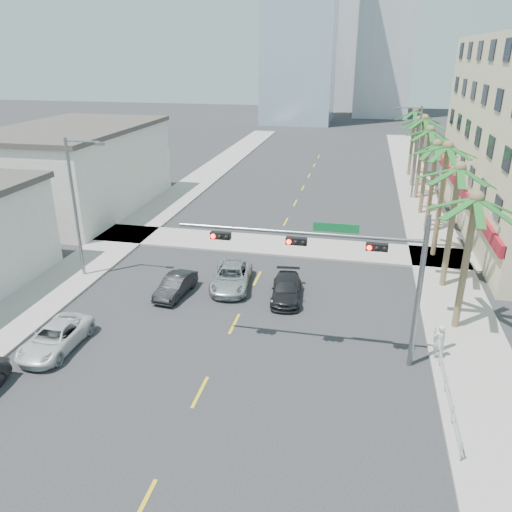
{
  "coord_description": "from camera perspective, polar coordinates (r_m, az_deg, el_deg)",
  "views": [
    {
      "loc": [
        6.08,
        -12.86,
        13.63
      ],
      "look_at": [
        0.9,
        11.39,
        3.5
      ],
      "focal_mm": 35.0,
      "sensor_mm": 36.0,
      "label": 1
    }
  ],
  "objects": [
    {
      "name": "palm_tree_4",
      "position": [
        46.41,
        19.31,
        13.34
      ],
      "size": [
        4.8,
        4.8,
        8.16
      ],
      "color": "brown",
      "rests_on": "ground"
    },
    {
      "name": "streetlight_left",
      "position": [
        32.97,
        -19.77,
        5.83
      ],
      "size": [
        2.55,
        0.25,
        9.0
      ],
      "color": "slate",
      "rests_on": "ground"
    },
    {
      "name": "traffic_signal_mast",
      "position": [
        22.51,
        10.38,
        -0.53
      ],
      "size": [
        11.12,
        0.54,
        7.2
      ],
      "color": "slate",
      "rests_on": "ground"
    },
    {
      "name": "palm_tree_5",
      "position": [
        51.5,
        18.75,
        14.57
      ],
      "size": [
        4.8,
        4.8,
        8.52
      ],
      "color": "brown",
      "rests_on": "ground"
    },
    {
      "name": "car_lane_right",
      "position": [
        29.72,
        3.5,
        -3.8
      ],
      "size": [
        2.14,
        4.38,
        1.23
      ],
      "primitive_type": "imported",
      "rotation": [
        0.0,
        0.0,
        0.1
      ],
      "color": "black",
      "rests_on": "ground"
    },
    {
      "name": "streetlight_right",
      "position": [
        51.81,
        17.7,
        11.67
      ],
      "size": [
        2.55,
        0.25,
        9.0
      ],
      "color": "slate",
      "rests_on": "ground"
    },
    {
      "name": "palm_tree_0",
      "position": [
        26.3,
        23.88,
        5.89
      ],
      "size": [
        4.8,
        4.8,
        7.8
      ],
      "color": "brown",
      "rests_on": "ground"
    },
    {
      "name": "car_parked_far",
      "position": [
        26.75,
        -21.97,
        -8.67
      ],
      "size": [
        2.11,
        4.52,
        1.25
      ],
      "primitive_type": "imported",
      "rotation": [
        0.0,
        0.0,
        -0.01
      ],
      "color": "silver",
      "rests_on": "ground"
    },
    {
      "name": "palm_tree_3",
      "position": [
        41.36,
        20.0,
        11.81
      ],
      "size": [
        4.8,
        4.8,
        7.8
      ],
      "color": "brown",
      "rests_on": "ground"
    },
    {
      "name": "tower_far_center",
      "position": [
        138.36,
        9.14,
        25.02
      ],
      "size": [
        16.0,
        16.0,
        42.0
      ],
      "primitive_type": "cube",
      "color": "#ADADB2",
      "rests_on": "ground"
    },
    {
      "name": "palm_tree_7",
      "position": [
        61.82,
        17.78,
        15.46
      ],
      "size": [
        4.8,
        4.8,
        8.16
      ],
      "color": "brown",
      "rests_on": "ground"
    },
    {
      "name": "pedestrian",
      "position": [
        25.32,
        20.19,
        -9.16
      ],
      "size": [
        0.75,
        0.61,
        1.76
      ],
      "primitive_type": "imported",
      "rotation": [
        0.0,
        0.0,
        3.49
      ],
      "color": "silver",
      "rests_on": "sidewalk_right"
    },
    {
      "name": "palm_tree_6",
      "position": [
        56.71,
        18.16,
        14.53
      ],
      "size": [
        4.8,
        4.8,
        7.8
      ],
      "color": "brown",
      "rests_on": "ground"
    },
    {
      "name": "sidewalk_left",
      "position": [
        39.88,
        -15.74,
        1.48
      ],
      "size": [
        4.0,
        120.0,
        0.15
      ],
      "primitive_type": "cube",
      "color": "gray",
      "rests_on": "ground"
    },
    {
      "name": "palm_tree_1",
      "position": [
        31.19,
        22.28,
        9.12
      ],
      "size": [
        4.8,
        4.8,
        8.16
      ],
      "color": "brown",
      "rests_on": "ground"
    },
    {
      "name": "palm_tree_2",
      "position": [
        36.17,
        21.1,
        11.46
      ],
      "size": [
        4.8,
        4.8,
        8.52
      ],
      "color": "brown",
      "rests_on": "ground"
    },
    {
      "name": "guardrail",
      "position": [
        23.27,
        20.86,
        -13.3
      ],
      "size": [
        0.08,
        8.08,
        1.0
      ],
      "color": "silver",
      "rests_on": "ground"
    },
    {
      "name": "car_lane_center",
      "position": [
        31.14,
        -2.84,
        -2.38
      ],
      "size": [
        2.81,
        5.11,
        1.36
      ],
      "primitive_type": "imported",
      "rotation": [
        0.0,
        0.0,
        0.12
      ],
      "color": "silver",
      "rests_on": "ground"
    },
    {
      "name": "sidewalk_cross",
      "position": [
        37.9,
        2.02,
        1.25
      ],
      "size": [
        80.0,
        4.0,
        0.15
      ],
      "primitive_type": "cube",
      "color": "gray",
      "rests_on": "ground"
    },
    {
      "name": "car_lane_left",
      "position": [
        30.49,
        -9.17,
        -3.35
      ],
      "size": [
        1.7,
        3.86,
        1.23
      ],
      "primitive_type": "imported",
      "rotation": [
        0.0,
        0.0,
        -0.11
      ],
      "color": "black",
      "rests_on": "ground"
    },
    {
      "name": "building_left_far",
      "position": [
        49.24,
        -19.82,
        9.17
      ],
      "size": [
        11.0,
        18.0,
        7.2
      ],
      "primitive_type": "cube",
      "color": "beige",
      "rests_on": "ground"
    },
    {
      "name": "sidewalk_right",
      "position": [
        36.04,
        20.56,
        -1.37
      ],
      "size": [
        4.0,
        120.0,
        0.15
      ],
      "primitive_type": "cube",
      "color": "gray",
      "rests_on": "ground"
    },
    {
      "name": "ground",
      "position": [
        19.7,
        -10.29,
        -21.99
      ],
      "size": [
        260.0,
        260.0,
        0.0
      ],
      "primitive_type": "plane",
      "color": "#262628",
      "rests_on": "ground"
    }
  ]
}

